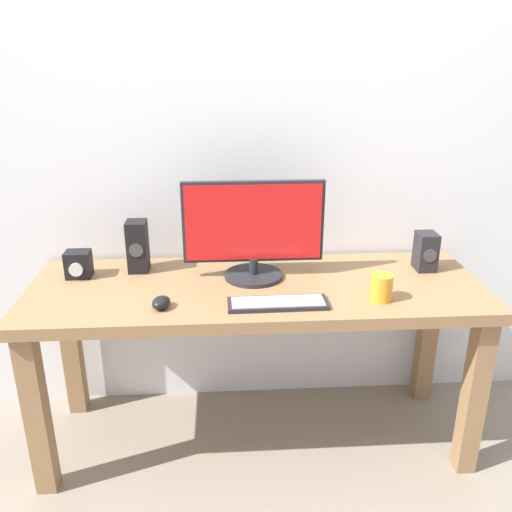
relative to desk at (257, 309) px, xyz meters
name	(u,v)px	position (x,y,z in m)	size (l,w,h in m)	color
ground_plane	(256,435)	(0.00, 0.00, -0.62)	(6.00, 6.00, 0.00)	gray
wall_back	(251,73)	(0.00, 0.35, 0.88)	(3.35, 0.04, 3.00)	silver
desk	(257,309)	(0.00, 0.00, 0.00)	(1.78, 0.63, 0.73)	#936D47
monitor	(253,230)	(-0.01, 0.08, 0.30)	(0.56, 0.23, 0.39)	#232328
keyboard_primary	(278,303)	(0.06, -0.19, 0.12)	(0.36, 0.12, 0.02)	#232328
mouse	(161,303)	(-0.35, -0.18, 0.13)	(0.06, 0.08, 0.04)	black
speaker_right	(426,251)	(0.71, 0.11, 0.19)	(0.08, 0.10, 0.16)	#232328
speaker_left	(138,246)	(-0.48, 0.18, 0.21)	(0.08, 0.10, 0.21)	black
audio_controller	(78,264)	(-0.71, 0.12, 0.16)	(0.10, 0.09, 0.11)	black
coffee_mug	(381,287)	(0.45, -0.17, 0.16)	(0.08, 0.08, 0.10)	orange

